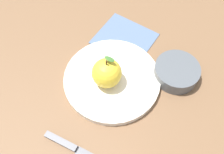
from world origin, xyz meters
TOP-DOWN VIEW (x-y plane):
  - ground_plane at (0.00, 0.00)m, footprint 2.40×2.40m
  - dinner_plate at (0.04, 0.02)m, footprint 0.24×0.24m
  - apple at (0.02, 0.03)m, footprint 0.07×0.07m
  - side_bowl at (0.16, -0.09)m, footprint 0.11×0.11m
  - knife at (-0.14, -0.04)m, footprint 0.07×0.19m
  - linen_napkin at (0.17, 0.09)m, footprint 0.16×0.17m

SIDE VIEW (x-z plane):
  - ground_plane at x=0.00m, z-range 0.00..0.00m
  - linen_napkin at x=0.17m, z-range 0.00..0.00m
  - knife at x=-0.14m, z-range 0.00..0.01m
  - dinner_plate at x=0.04m, z-range 0.00..0.02m
  - side_bowl at x=0.16m, z-range 0.00..0.04m
  - apple at x=0.02m, z-range 0.01..0.10m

